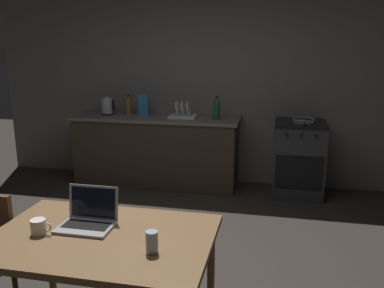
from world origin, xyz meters
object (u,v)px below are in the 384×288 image
at_px(stove_oven, 298,158).
at_px(bottle, 217,108).
at_px(drinking_glass, 152,242).
at_px(cereal_box, 144,105).
at_px(coffee_mug, 39,227).
at_px(bottle_b, 129,105).
at_px(dish_rack, 183,114).
at_px(dining_table, 102,247).
at_px(electric_kettle, 107,106).
at_px(frying_pan, 304,120).
at_px(laptop, 88,219).

distance_m(stove_oven, bottle, 1.17).
distance_m(drinking_glass, cereal_box, 3.33).
bearing_deg(bottle, cereal_box, 175.86).
relative_size(stove_oven, coffee_mug, 7.14).
distance_m(stove_oven, bottle_b, 2.28).
height_order(cereal_box, dish_rack, cereal_box).
distance_m(bottle, dish_rack, 0.45).
distance_m(dining_table, bottle, 2.97).
height_order(stove_oven, bottle, bottle).
bearing_deg(electric_kettle, bottle, -1.96).
relative_size(stove_oven, dining_table, 0.71).
relative_size(bottle, coffee_mug, 2.28).
xyz_separation_m(stove_oven, dish_rack, (-1.45, 0.00, 0.50)).
relative_size(stove_oven, cereal_box, 3.30).
bearing_deg(frying_pan, stove_oven, 141.53).
distance_m(electric_kettle, coffee_mug, 3.18).
xyz_separation_m(dining_table, coffee_mug, (-0.36, -0.05, 0.12)).
height_order(bottle, bottle_b, bottle).
relative_size(stove_oven, drinking_glass, 7.56).
xyz_separation_m(frying_pan, bottle_b, (-2.24, 0.11, 0.10)).
bearing_deg(stove_oven, dish_rack, 179.90).
relative_size(stove_oven, bottle_b, 3.48).
bearing_deg(dish_rack, electric_kettle, 180.00).
xyz_separation_m(stove_oven, drinking_glass, (-0.89, -3.11, 0.36)).
xyz_separation_m(dining_table, laptop, (-0.13, 0.10, 0.12)).
bearing_deg(dish_rack, coffee_mug, -92.71).
bearing_deg(cereal_box, electric_kettle, -177.69).
height_order(stove_oven, dining_table, stove_oven).
bearing_deg(bottle_b, laptop, -74.04).
bearing_deg(drinking_glass, bottle_b, 112.46).
height_order(dining_table, electric_kettle, electric_kettle).
relative_size(electric_kettle, drinking_glass, 1.92).
relative_size(stove_oven, dish_rack, 2.67).
xyz_separation_m(cereal_box, dish_rack, (0.53, -0.02, -0.09)).
relative_size(drinking_glass, bottle_b, 0.46).
distance_m(electric_kettle, dish_rack, 1.03).
height_order(drinking_glass, bottle_b, bottle_b).
bearing_deg(cereal_box, stove_oven, -0.65).
bearing_deg(frying_pan, electric_kettle, 179.36).
distance_m(dining_table, coffee_mug, 0.38).
bearing_deg(frying_pan, coffee_mug, -118.29).
height_order(stove_oven, bottle_b, bottle_b).
bearing_deg(drinking_glass, laptop, 154.35).
relative_size(dish_rack, bottle_b, 1.30).
distance_m(laptop, drinking_glass, 0.52).
xyz_separation_m(bottle, dish_rack, (-0.44, 0.05, -0.09)).
distance_m(stove_oven, electric_kettle, 2.54).
distance_m(dish_rack, bottle_b, 0.77).
bearing_deg(dining_table, dish_rack, 94.14).
height_order(coffee_mug, drinking_glass, drinking_glass).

